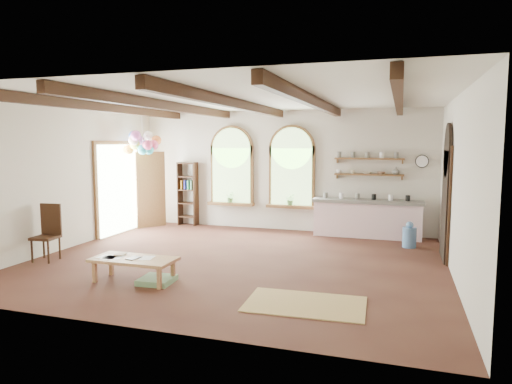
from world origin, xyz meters
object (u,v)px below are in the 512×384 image
at_px(side_chair, 47,244).
at_px(balloon_cluster, 142,143).
at_px(coffee_table, 134,261).
at_px(kitchen_counter, 367,218).

xyz_separation_m(side_chair, balloon_cluster, (0.25, 3.25, 2.01)).
height_order(coffee_table, side_chair, side_chair).
height_order(kitchen_counter, side_chair, side_chair).
xyz_separation_m(coffee_table, balloon_cluster, (-2.20, 3.94, 1.97)).
relative_size(side_chair, balloon_cluster, 0.97).
bearing_deg(side_chair, kitchen_counter, 35.92).
xyz_separation_m(kitchen_counter, balloon_cluster, (-5.71, -1.06, 1.86)).
xyz_separation_m(kitchen_counter, coffee_table, (-3.51, -5.00, -0.11)).
relative_size(coffee_table, balloon_cluster, 1.24).
distance_m(kitchen_counter, side_chair, 7.35).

